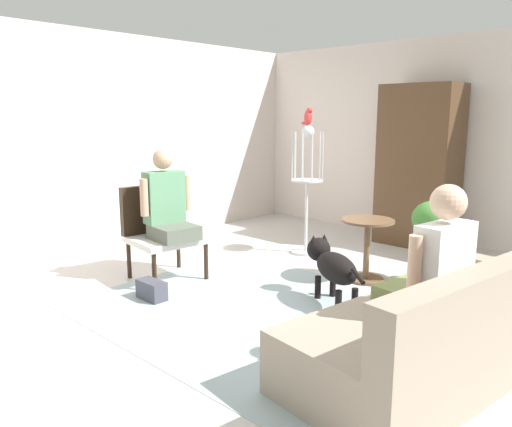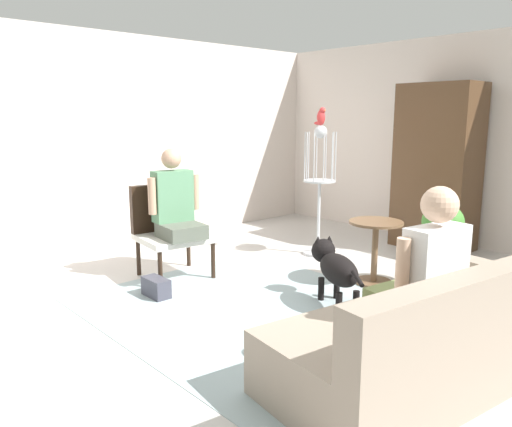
% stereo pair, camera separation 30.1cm
% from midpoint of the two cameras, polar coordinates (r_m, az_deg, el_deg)
% --- Properties ---
extents(ground_plane, '(7.48, 7.48, 0.00)m').
position_cam_midpoint_polar(ground_plane, '(4.39, 2.52, -10.66)').
color(ground_plane, beige).
extents(back_wall, '(6.53, 0.12, 2.60)m').
position_cam_midpoint_polar(back_wall, '(6.82, 20.51, 7.63)').
color(back_wall, silver).
rests_on(back_wall, ground).
extents(left_wall, '(0.12, 6.84, 2.60)m').
position_cam_midpoint_polar(left_wall, '(6.63, -15.95, 7.83)').
color(left_wall, silver).
rests_on(left_wall, ground).
extents(area_rug, '(2.88, 2.35, 0.01)m').
position_cam_midpoint_polar(area_rug, '(4.32, -1.64, -10.98)').
color(area_rug, '#9EB2B7').
rests_on(area_rug, ground).
extents(couch, '(1.20, 2.13, 0.79)m').
position_cam_midpoint_polar(couch, '(3.41, 17.61, -12.86)').
color(couch, gray).
rests_on(couch, ground).
extents(armchair, '(0.72, 0.75, 0.93)m').
position_cam_midpoint_polar(armchair, '(5.22, -12.50, -1.34)').
color(armchair, black).
rests_on(armchair, ground).
extents(person_on_couch, '(0.52, 0.57, 0.82)m').
position_cam_midpoint_polar(person_on_couch, '(3.26, 17.13, -5.54)').
color(person_on_couch, olive).
extents(person_on_armchair, '(0.52, 0.55, 0.87)m').
position_cam_midpoint_polar(person_on_armchair, '(5.02, -11.72, 1.06)').
color(person_on_armchair, '#575D50').
extents(round_end_table, '(0.52, 0.52, 0.63)m').
position_cam_midpoint_polar(round_end_table, '(5.05, 10.79, -3.41)').
color(round_end_table, brown).
rests_on(round_end_table, ground).
extents(dog, '(0.83, 0.52, 0.55)m').
position_cam_midpoint_polar(dog, '(4.44, 6.72, -5.84)').
color(dog, black).
rests_on(dog, ground).
extents(bird_cage_stand, '(0.37, 0.37, 1.52)m').
position_cam_midpoint_polar(bird_cage_stand, '(5.94, 4.33, 2.34)').
color(bird_cage_stand, silver).
rests_on(bird_cage_stand, ground).
extents(parrot, '(0.17, 0.10, 0.20)m').
position_cam_midpoint_polar(parrot, '(5.87, 4.45, 10.89)').
color(parrot, red).
rests_on(parrot, bird_cage_stand).
extents(potted_plant, '(0.39, 0.39, 0.81)m').
position_cam_midpoint_polar(potted_plant, '(5.13, 17.68, -1.98)').
color(potted_plant, '#4C5156').
rests_on(potted_plant, ground).
extents(armoire_cabinet, '(0.92, 0.56, 2.00)m').
position_cam_midpoint_polar(armoire_cabinet, '(6.59, 16.73, 5.15)').
color(armoire_cabinet, '#4C331E').
rests_on(armoire_cabinet, ground).
extents(handbag, '(0.29, 0.15, 0.18)m').
position_cam_midpoint_polar(handbag, '(4.68, -13.58, -8.45)').
color(handbag, '#3F3F4C').
rests_on(handbag, ground).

